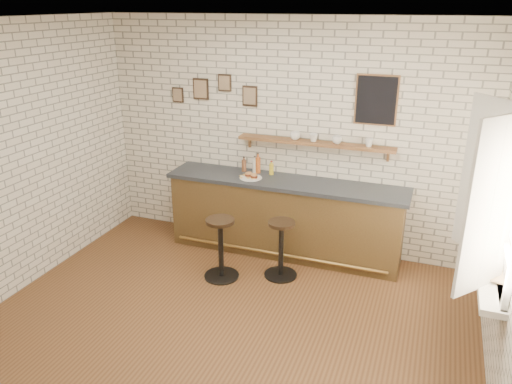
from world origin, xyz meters
TOP-DOWN VIEW (x-y plane):
  - ground at (0.00, 0.00)m, footprint 5.00×5.00m
  - bar_counter at (0.09, 1.70)m, footprint 3.10×0.65m
  - sandwich_plate at (-0.36, 1.63)m, footprint 0.28×0.28m
  - ciabatta_sandwich at (-0.35, 1.63)m, footprint 0.21×0.15m
  - potato_chips at (-0.37, 1.63)m, footprint 0.26×0.19m
  - bitters_bottle_brown at (-0.54, 1.86)m, footprint 0.06×0.06m
  - bitters_bottle_white at (-0.39, 1.86)m, footprint 0.06×0.06m
  - bitters_bottle_amber at (-0.34, 1.86)m, footprint 0.07×0.07m
  - condiment_bottle_yellow at (-0.16, 1.86)m, footprint 0.06×0.06m
  - bar_stool_left at (-0.43, 0.81)m, footprint 0.44×0.44m
  - bar_stool_right at (0.24, 1.08)m, footprint 0.40×0.40m
  - wall_shelf at (0.40, 1.90)m, footprint 2.00×0.18m
  - shelf_cup_a at (0.14, 1.90)m, footprint 0.14×0.14m
  - shelf_cup_b at (0.38, 1.90)m, footprint 0.15×0.15m
  - shelf_cup_c at (0.68, 1.90)m, footprint 0.14×0.14m
  - shelf_cup_d at (1.07, 1.90)m, footprint 0.13×0.13m
  - back_wall_decor at (0.23, 1.98)m, footprint 2.96×0.02m
  - window_sill at (2.40, 0.30)m, footprint 0.20×1.35m
  - casement_window at (2.36, 0.30)m, footprint 0.40×1.30m
  - book_lower at (2.38, 0.18)m, footprint 0.22×0.26m
  - book_upper at (2.38, 0.19)m, footprint 0.25×0.29m

SIDE VIEW (x-z plane):
  - ground at x=0.00m, z-range 0.00..0.00m
  - bar_stool_right at x=0.24m, z-range 0.03..0.75m
  - bar_stool_left at x=-0.43m, z-range 0.03..0.79m
  - bar_counter at x=0.09m, z-range 0.00..1.01m
  - window_sill at x=2.40m, z-range 0.87..0.93m
  - book_lower at x=2.38m, z-range 0.93..0.95m
  - book_upper at x=2.38m, z-range 0.95..0.97m
  - sandwich_plate at x=-0.36m, z-range 1.01..1.02m
  - potato_chips at x=-0.37m, z-range 1.02..1.02m
  - ciabatta_sandwich at x=-0.35m, z-range 1.02..1.08m
  - condiment_bottle_yellow at x=-0.16m, z-range 1.00..1.18m
  - bitters_bottle_brown at x=-0.54m, z-range 0.99..1.19m
  - bitters_bottle_white at x=-0.39m, z-range 0.99..1.21m
  - bitters_bottle_amber at x=-0.34m, z-range 0.98..1.26m
  - wall_shelf at x=0.40m, z-range 1.39..1.57m
  - shelf_cup_c at x=0.68m, z-range 1.50..1.59m
  - shelf_cup_b at x=0.38m, z-range 1.50..1.60m
  - shelf_cup_d at x=1.07m, z-range 1.50..1.60m
  - shelf_cup_a at x=0.14m, z-range 1.50..1.60m
  - casement_window at x=2.36m, z-range 0.87..2.43m
  - back_wall_decor at x=0.23m, z-range 1.77..2.33m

